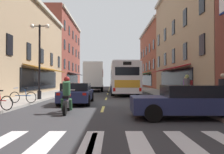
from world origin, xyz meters
name	(u,v)px	position (x,y,z in m)	size (l,w,h in m)	color
ground_plane	(104,103)	(0.00, 0.00, -0.05)	(34.80, 80.00, 0.10)	#333335
lane_centre_dashes	(104,103)	(0.00, -0.25, 0.00)	(0.14, 73.90, 0.01)	#DBCC4C
crosswalk_near	(91,145)	(0.00, -10.00, 0.00)	(7.10, 2.80, 0.01)	silver
sidewalk_left	(16,101)	(-5.90, 0.00, 0.07)	(3.00, 80.00, 0.14)	gray
sidewalk_right	(192,101)	(5.90, 0.00, 0.07)	(3.00, 80.00, 0.14)	gray
transit_bus	(122,78)	(1.66, 10.06, 1.72)	(2.79, 12.56, 3.27)	white
box_truck	(93,77)	(-1.99, 15.67, 1.96)	(2.69, 7.71, 3.78)	black
sedan_near	(96,85)	(-2.27, 25.36, 0.68)	(1.96, 4.79, 1.32)	#515154
sedan_mid	(76,93)	(-1.75, -0.89, 0.67)	(1.94, 4.42, 1.31)	navy
sedan_far	(192,101)	(3.66, -6.34, 0.67)	(4.77, 2.03, 1.29)	navy
motorcycle_rider	(66,97)	(-1.57, -4.99, 0.71)	(0.62, 2.07, 1.66)	black
bicycle_mid	(22,97)	(-4.85, -1.71, 0.50)	(1.70, 0.48, 0.91)	black
pedestrian_near	(186,87)	(5.13, -1.27, 1.04)	(0.53, 0.42, 1.70)	#33663F
pedestrian_mid	(222,93)	(4.97, -6.06, 0.98)	(0.36, 0.36, 1.64)	#4C4C51
pedestrian_far	(185,86)	(6.68, 3.84, 0.98)	(0.36, 0.36, 1.64)	black
street_lamp_twin	(39,57)	(-4.72, 0.93, 3.13)	(1.42, 0.32, 5.40)	black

